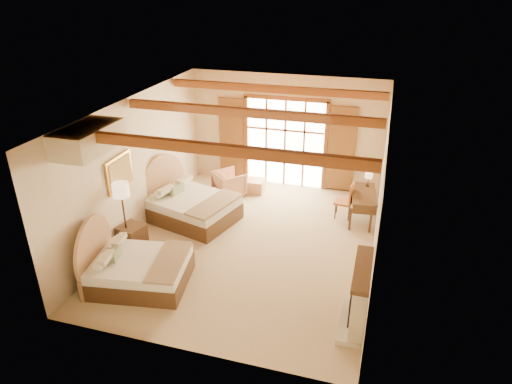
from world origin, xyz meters
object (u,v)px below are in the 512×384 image
at_px(nightstand, 132,238).
at_px(desk, 363,205).
at_px(bed_near, 133,266).
at_px(bed_far, 187,204).
at_px(armchair, 229,183).

height_order(nightstand, desk, desk).
xyz_separation_m(bed_near, nightstand, (-0.64, 1.06, -0.07)).
relative_size(bed_near, bed_far, 0.86).
height_order(bed_far, nightstand, bed_far).
relative_size(bed_near, desk, 1.50).
height_order(bed_near, desk, bed_near).
bearing_deg(desk, bed_near, -143.10).
bearing_deg(nightstand, bed_near, -45.06).
distance_m(bed_far, armchair, 1.70).
distance_m(bed_near, nightstand, 1.24).
bearing_deg(bed_far, bed_near, -73.17).
distance_m(bed_near, desk, 5.76).
bearing_deg(nightstand, bed_far, 84.91).
xyz_separation_m(bed_near, armchair, (0.50, 4.35, -0.02)).
distance_m(bed_near, armchair, 4.37).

